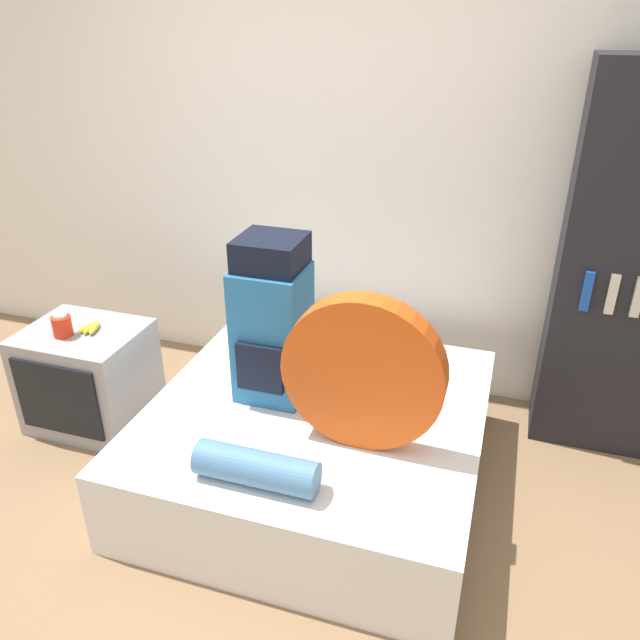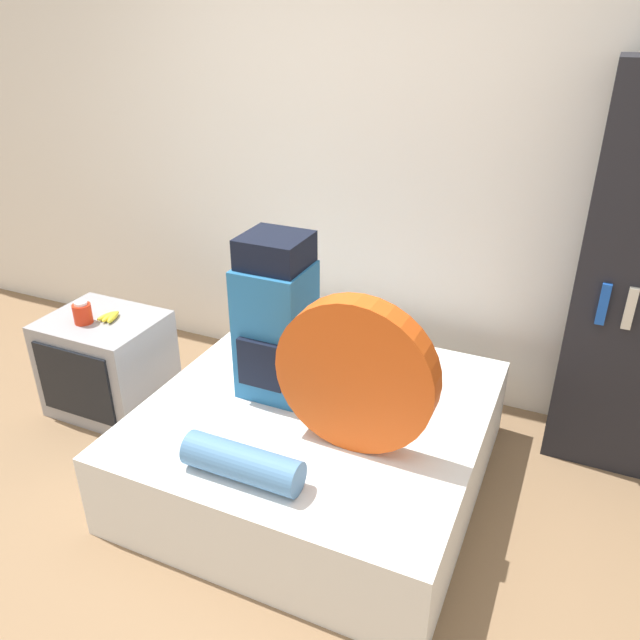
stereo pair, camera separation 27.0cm
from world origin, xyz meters
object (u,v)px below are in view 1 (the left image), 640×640
(tent_bag, at_px, (363,373))
(sleeping_roll, at_px, (256,468))
(television, at_px, (89,377))
(canister, at_px, (62,325))
(backpack, at_px, (272,322))

(tent_bag, xyz_separation_m, sleeping_roll, (-0.32, -0.38, -0.27))
(television, distance_m, canister, 0.35)
(backpack, relative_size, television, 1.28)
(television, relative_size, canister, 4.94)
(backpack, height_order, sleeping_roll, backpack)
(tent_bag, distance_m, canister, 1.65)
(backpack, relative_size, tent_bag, 1.15)
(television, height_order, canister, canister)
(sleeping_roll, xyz_separation_m, canister, (-1.32, 0.57, 0.13))
(sleeping_roll, bearing_deg, canister, 156.55)
(tent_bag, distance_m, sleeping_roll, 0.57)
(backpack, height_order, television, backpack)
(backpack, distance_m, sleeping_roll, 0.71)
(tent_bag, height_order, canister, tent_bag)
(television, bearing_deg, backpack, -0.65)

